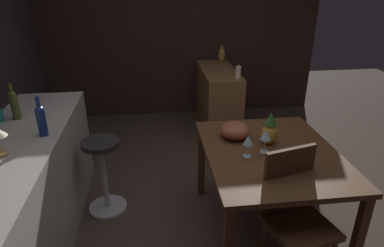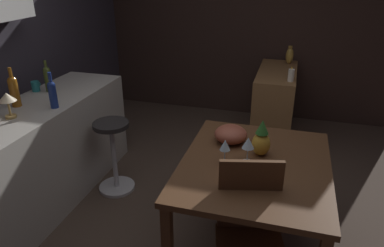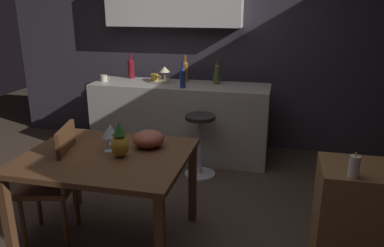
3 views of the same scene
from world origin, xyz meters
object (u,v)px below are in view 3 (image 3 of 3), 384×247
at_px(bar_stool, 200,144).
at_px(wine_glass_right, 107,134).
at_px(wine_bottle_olive, 217,73).
at_px(cup_cream, 104,78).
at_px(pillar_candle_tall, 354,167).
at_px(cup_teal, 216,78).
at_px(counter_lamp, 165,71).
at_px(fruit_bowl, 149,139).
at_px(wine_bottle_ruby, 131,67).
at_px(wine_bottle_amber, 185,70).
at_px(chair_near_window, 56,179).
at_px(wine_bottle_cobalt, 183,77).
at_px(pineapple_centerpiece, 120,142).
at_px(cup_mustard, 155,77).
at_px(wine_glass_left, 110,129).
at_px(dining_table, 107,165).

xyz_separation_m(bar_stool, wine_glass_right, (-0.44, -1.26, 0.51)).
xyz_separation_m(wine_glass_right, wine_bottle_olive, (0.50, 1.89, 0.15)).
relative_size(cup_cream, pillar_candle_tall, 0.76).
relative_size(cup_teal, counter_lamp, 0.53).
xyz_separation_m(fruit_bowl, wine_bottle_olive, (0.23, 1.73, 0.22)).
relative_size(wine_glass_right, fruit_bowl, 0.76).
bearing_deg(wine_bottle_ruby, wine_bottle_amber, -7.14).
bearing_deg(chair_near_window, cup_cream, 103.79).
height_order(fruit_bowl, counter_lamp, counter_lamp).
height_order(chair_near_window, wine_bottle_amber, wine_bottle_amber).
bearing_deg(wine_bottle_cobalt, bar_stool, -50.62).
relative_size(pineapple_centerpiece, counter_lamp, 1.32).
height_order(pineapple_centerpiece, wine_bottle_amber, wine_bottle_amber).
height_order(bar_stool, wine_glass_right, wine_glass_right).
bearing_deg(wine_bottle_ruby, bar_stool, -35.14).
xyz_separation_m(cup_cream, cup_teal, (1.34, 0.27, 0.01)).
distance_m(wine_bottle_olive, counter_lamp, 0.62).
xyz_separation_m(wine_bottle_amber, counter_lamp, (-0.22, -0.13, 0.01)).
xyz_separation_m(wine_bottle_olive, wine_bottle_cobalt, (-0.34, -0.29, -0.00)).
xyz_separation_m(pineapple_centerpiece, counter_lamp, (-0.24, 1.86, 0.20)).
xyz_separation_m(chair_near_window, cup_mustard, (0.14, 2.00, 0.44)).
relative_size(wine_bottle_ruby, pillar_candle_tall, 1.94).
bearing_deg(cup_mustard, wine_glass_right, -81.72).
bearing_deg(wine_glass_left, cup_teal, 74.48).
bearing_deg(wine_bottle_olive, wine_bottle_cobalt, -139.02).
bearing_deg(pillar_candle_tall, dining_table, 174.33).
xyz_separation_m(wine_glass_right, wine_bottle_cobalt, (0.16, 1.60, 0.15)).
relative_size(dining_table, pineapple_centerpiece, 4.58).
bearing_deg(wine_glass_right, wine_bottle_olive, 75.21).
relative_size(bar_stool, wine_bottle_amber, 2.13).
bearing_deg(wine_glass_left, cup_mustard, 97.48).
distance_m(wine_glass_right, pillar_candle_tall, 1.70).
xyz_separation_m(wine_bottle_cobalt, cup_teal, (0.31, 0.41, -0.08)).
bearing_deg(chair_near_window, pillar_candle_tall, -3.64).
distance_m(bar_stool, pineapple_centerpiece, 1.45).
relative_size(dining_table, wine_bottle_ruby, 3.91).
bearing_deg(wine_bottle_olive, chair_near_window, -114.88).
bearing_deg(dining_table, counter_lamp, 93.58).
bearing_deg(wine_bottle_olive, cup_teal, 102.38).
distance_m(wine_bottle_ruby, cup_mustard, 0.37).
bearing_deg(wine_bottle_amber, chair_near_window, -104.69).
xyz_separation_m(bar_stool, wine_glass_left, (-0.48, -1.11, 0.50)).
xyz_separation_m(dining_table, wine_glass_left, (-0.05, 0.20, 0.21)).
distance_m(chair_near_window, pineapple_centerpiece, 0.65).
bearing_deg(cup_cream, cup_mustard, 16.50).
height_order(wine_glass_left, wine_glass_right, wine_glass_right).
height_order(pineapple_centerpiece, cup_mustard, pineapple_centerpiece).
bearing_deg(counter_lamp, cup_teal, 21.07).
xyz_separation_m(chair_near_window, counter_lamp, (0.31, 1.88, 0.55)).
bearing_deg(fruit_bowl, wine_glass_right, -148.47).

